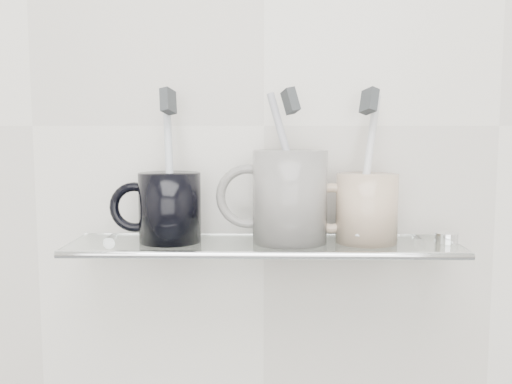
{
  "coord_description": "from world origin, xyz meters",
  "views": [
    {
      "loc": [
        0.01,
        0.31,
        1.25
      ],
      "look_at": [
        -0.01,
        1.04,
        1.17
      ],
      "focal_mm": 40.0,
      "sensor_mm": 36.0,
      "label": 1
    }
  ],
  "objects_px": {
    "mug_left": "(170,207)",
    "mug_center": "(290,197)",
    "shelf_glass": "(263,246)",
    "mug_right": "(367,208)"
  },
  "relations": [
    {
      "from": "mug_left",
      "to": "mug_center",
      "type": "bearing_deg",
      "value": 10.47
    },
    {
      "from": "shelf_glass",
      "to": "mug_center",
      "type": "relative_size",
      "value": 4.22
    },
    {
      "from": "mug_right",
      "to": "mug_left",
      "type": "bearing_deg",
      "value": -159.95
    },
    {
      "from": "mug_center",
      "to": "mug_right",
      "type": "bearing_deg",
      "value": 2.57
    },
    {
      "from": "mug_right",
      "to": "mug_center",
      "type": "bearing_deg",
      "value": -159.95
    },
    {
      "from": "mug_right",
      "to": "shelf_glass",
      "type": "bearing_deg",
      "value": -157.8
    },
    {
      "from": "shelf_glass",
      "to": "mug_center",
      "type": "bearing_deg",
      "value": 8.38
    },
    {
      "from": "shelf_glass",
      "to": "mug_center",
      "type": "xyz_separation_m",
      "value": [
        0.03,
        0.0,
        0.06
      ]
    },
    {
      "from": "shelf_glass",
      "to": "mug_right",
      "type": "xyz_separation_m",
      "value": [
        0.13,
        0.0,
        0.05
      ]
    },
    {
      "from": "shelf_glass",
      "to": "mug_left",
      "type": "height_order",
      "value": "mug_left"
    }
  ]
}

